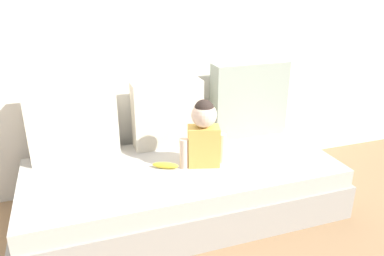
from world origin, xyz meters
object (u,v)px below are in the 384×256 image
object	(u,v)px
couch	(183,189)
toddler	(204,132)
throw_pillow_right	(249,99)
throw_pillow_left	(73,124)
banana	(165,165)
throw_pillow_center	(167,114)

from	to	relation	value
couch	toddler	xyz separation A→B (m)	(0.13, -0.04, 0.41)
couch	toddler	bearing A→B (deg)	-15.49
throw_pillow_right	toddler	size ratio (longest dim) A/B	1.31
couch	throw_pillow_right	bearing A→B (deg)	28.16
throw_pillow_left	couch	bearing A→B (deg)	-28.16
banana	throw_pillow_left	bearing A→B (deg)	146.20
toddler	banana	distance (m)	0.32
couch	throw_pillow_center	size ratio (longest dim) A/B	4.21
toddler	throw_pillow_right	bearing A→B (deg)	36.75
toddler	couch	bearing A→B (deg)	164.51
throw_pillow_center	toddler	xyz separation A→B (m)	(0.13, -0.38, -0.01)
couch	throw_pillow_center	world-z (taller)	throw_pillow_center
throw_pillow_center	couch	bearing A→B (deg)	-90.00
throw_pillow_right	banana	bearing A→B (deg)	-155.12
throw_pillow_left	throw_pillow_right	xyz separation A→B (m)	(1.28, 0.00, 0.04)
throw_pillow_center	throw_pillow_right	xyz separation A→B (m)	(0.64, 0.00, 0.04)
throw_pillow_left	throw_pillow_right	bearing A→B (deg)	0.00
couch	banana	world-z (taller)	banana
couch	throw_pillow_left	bearing A→B (deg)	151.84
throw_pillow_center	throw_pillow_right	distance (m)	0.64
throw_pillow_center	toddler	world-z (taller)	throw_pillow_center
throw_pillow_center	throw_pillow_right	size ratio (longest dim) A/B	0.85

